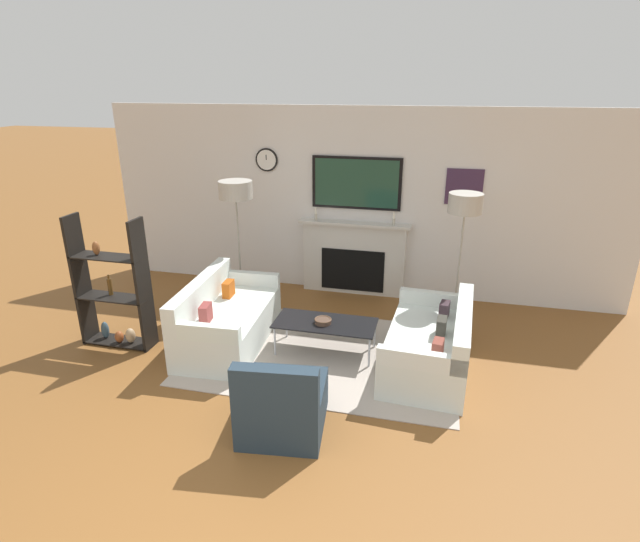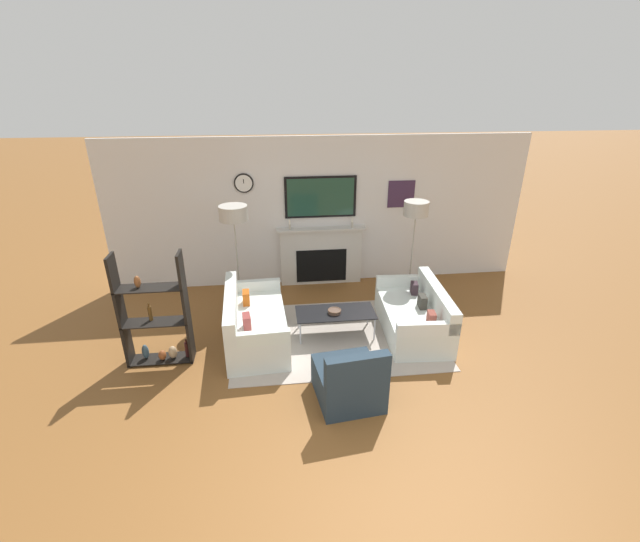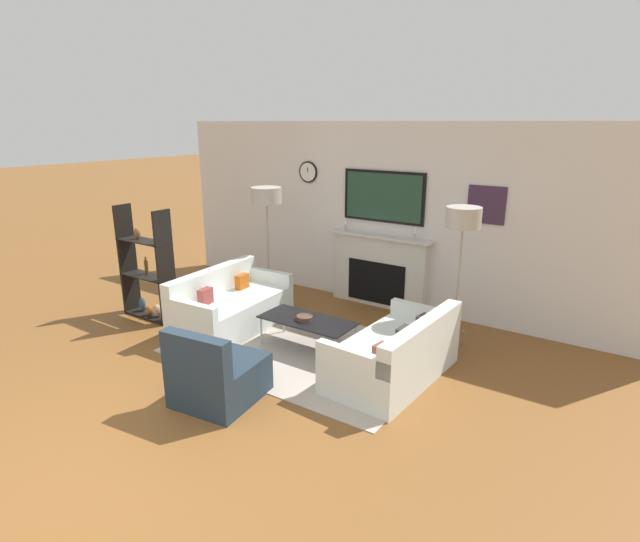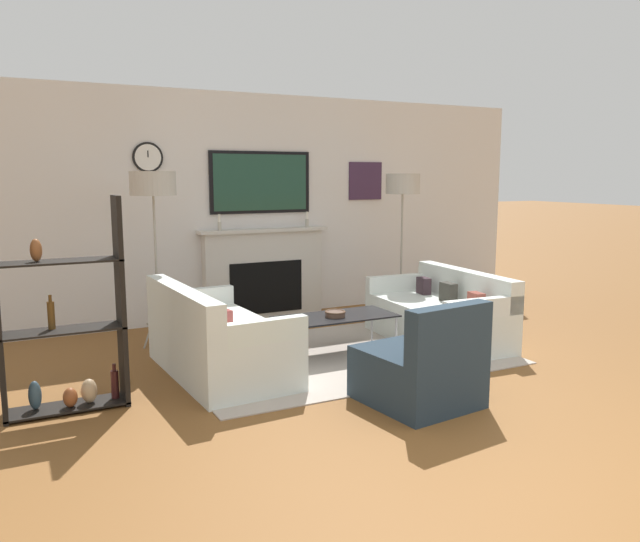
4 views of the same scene
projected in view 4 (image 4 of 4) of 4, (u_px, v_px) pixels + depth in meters
ground_plane at (593, 492)px, 3.44m from camera, size 60.00×60.00×0.00m
fireplace_wall at (260, 216)px, 7.64m from camera, size 7.60×0.28×2.70m
area_rug at (338, 355)px, 6.04m from camera, size 3.05×2.10×0.01m
couch_left at (217, 342)px, 5.45m from camera, size 0.93×1.70×0.80m
couch_right at (441, 316)px, 6.54m from camera, size 0.95×1.66×0.74m
armchair at (421, 370)px, 4.73m from camera, size 0.83×0.88×0.82m
coffee_table at (336, 318)px, 6.04m from camera, size 1.18×0.53×0.38m
decorative_bowl at (335, 313)px, 6.00m from camera, size 0.20×0.20×0.06m
floor_lamp_left at (153, 186)px, 6.12m from camera, size 0.45×0.45×1.78m
floor_lamp_right at (403, 186)px, 7.44m from camera, size 0.41×0.41×1.76m
shelf_unit at (63, 322)px, 4.54m from camera, size 0.87×0.28×1.59m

